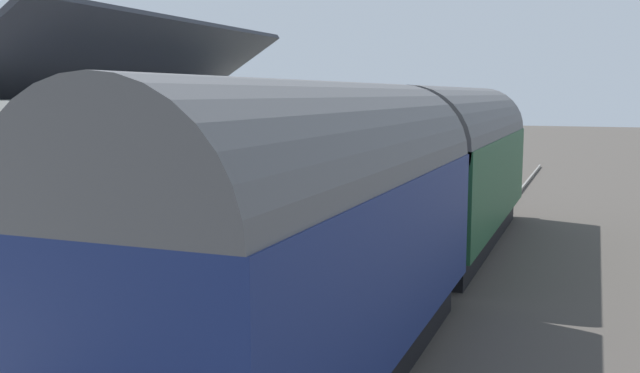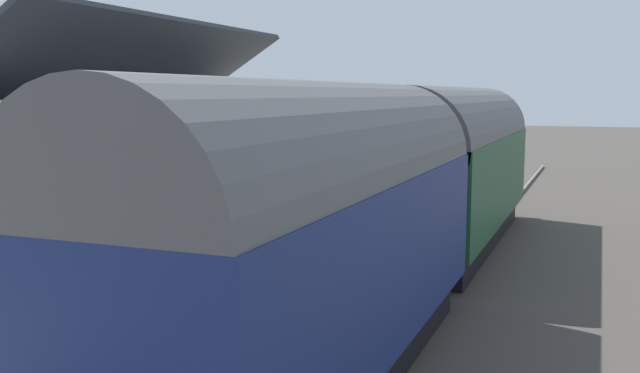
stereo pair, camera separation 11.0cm
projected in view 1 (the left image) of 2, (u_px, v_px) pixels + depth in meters
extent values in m
plane|color=#423D38|center=(386.00, 270.00, 16.75)|extent=(160.00, 160.00, 0.00)
cube|color=#A39B8C|center=(227.00, 237.00, 18.22)|extent=(32.00, 6.51, 0.98)
cube|color=beige|center=(339.00, 226.00, 17.05)|extent=(32.00, 0.36, 0.02)
cube|color=gray|center=(454.00, 273.00, 16.16)|extent=(52.00, 0.08, 0.14)
cube|color=gray|center=(393.00, 268.00, 16.68)|extent=(52.00, 0.08, 0.14)
cube|color=black|center=(452.00, 232.00, 19.57)|extent=(9.56, 2.29, 0.70)
cube|color=#1E4C2D|center=(453.00, 178.00, 19.38)|extent=(10.39, 2.70, 2.30)
cylinder|color=#515154|center=(454.00, 136.00, 19.23)|extent=(10.39, 2.65, 2.65)
cube|color=black|center=(405.00, 166.00, 19.83)|extent=(8.84, 0.03, 0.80)
cylinder|color=black|center=(471.00, 214.00, 22.45)|extent=(0.70, 2.16, 0.70)
cylinder|color=black|center=(427.00, 256.00, 16.69)|extent=(0.70, 2.16, 0.70)
cube|color=black|center=(482.00, 149.00, 24.14)|extent=(0.04, 2.16, 0.90)
cylinder|color=#F2EDCC|center=(482.00, 178.00, 24.29)|extent=(0.06, 0.24, 0.24)
cube|color=red|center=(481.00, 191.00, 24.39)|extent=(0.16, 2.56, 0.24)
cube|color=black|center=(314.00, 363.00, 10.06)|extent=(8.46, 2.29, 0.70)
cube|color=navy|center=(314.00, 259.00, 9.86)|extent=(9.20, 2.70, 2.30)
cylinder|color=#515154|center=(314.00, 178.00, 9.71)|extent=(9.20, 2.65, 2.65)
cube|color=black|center=(227.00, 232.00, 10.32)|extent=(7.82, 0.03, 0.80)
cylinder|color=black|center=(371.00, 308.00, 12.61)|extent=(0.70, 2.16, 0.70)
cube|color=white|center=(92.00, 176.00, 14.17)|extent=(7.50, 4.37, 3.07)
cube|color=#2D3038|center=(134.00, 63.00, 13.49)|extent=(8.00, 2.45, 1.58)
cube|color=#2D3038|center=(44.00, 64.00, 14.28)|extent=(8.00, 2.45, 1.58)
cylinder|color=#2D3038|center=(86.00, 28.00, 13.80)|extent=(8.00, 0.16, 0.16)
cube|color=brown|center=(41.00, 33.00, 12.68)|extent=(0.56, 0.56, 2.33)
cube|color=teal|center=(178.00, 209.00, 13.10)|extent=(0.90, 0.06, 2.10)
cube|color=teal|center=(130.00, 183.00, 11.72)|extent=(0.80, 0.05, 1.10)
cube|color=teal|center=(215.00, 167.00, 14.31)|extent=(0.80, 0.05, 1.10)
cube|color=brown|center=(311.00, 185.00, 21.11)|extent=(1.41, 0.42, 0.06)
cube|color=brown|center=(316.00, 178.00, 21.02)|extent=(1.40, 0.13, 0.40)
cube|color=black|center=(304.00, 195.00, 20.62)|extent=(0.07, 0.36, 0.44)
cube|color=black|center=(317.00, 191.00, 21.66)|extent=(0.07, 0.36, 0.44)
cube|color=brown|center=(361.00, 170.00, 25.26)|extent=(1.42, 0.46, 0.06)
cube|color=brown|center=(366.00, 164.00, 25.17)|extent=(1.40, 0.17, 0.40)
cube|color=black|center=(356.00, 178.00, 24.76)|extent=(0.08, 0.36, 0.44)
cube|color=black|center=(365.00, 175.00, 25.82)|extent=(0.08, 0.36, 0.44)
cylinder|color=black|center=(255.00, 193.00, 21.47)|extent=(0.32, 0.32, 0.36)
ellipsoid|color=#3D8438|center=(255.00, 183.00, 21.43)|extent=(0.34, 0.34, 0.39)
cone|color=#D52A5F|center=(255.00, 179.00, 21.41)|extent=(0.08, 0.08, 0.14)
cylinder|color=teal|center=(227.00, 254.00, 13.14)|extent=(0.32, 0.32, 0.41)
ellipsoid|color=#2D7233|center=(227.00, 235.00, 13.09)|extent=(0.44, 0.44, 0.40)
cube|color=#9E5138|center=(313.00, 166.00, 29.44)|extent=(0.87, 0.32, 0.37)
ellipsoid|color=#4C8C2D|center=(313.00, 159.00, 29.40)|extent=(0.78, 0.29, 0.29)
cylinder|color=black|center=(382.00, 149.00, 21.97)|extent=(0.10, 0.10, 2.91)
cylinder|color=black|center=(383.00, 107.00, 21.80)|extent=(0.05, 0.50, 0.05)
cube|color=beige|center=(383.00, 97.00, 21.76)|extent=(0.24, 0.24, 0.32)
cone|color=black|center=(383.00, 90.00, 21.73)|extent=(0.32, 0.32, 0.14)
cylinder|color=#4C3828|center=(90.00, 159.00, 29.05)|extent=(0.43, 0.43, 2.99)
ellipsoid|color=#3D8438|center=(87.00, 88.00, 28.68)|extent=(3.49, 3.08, 3.96)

